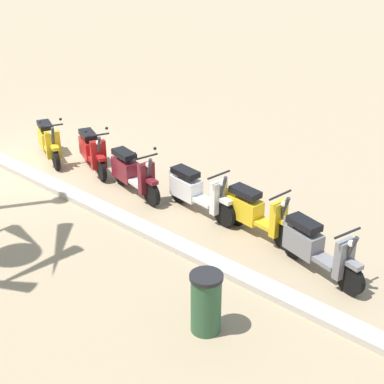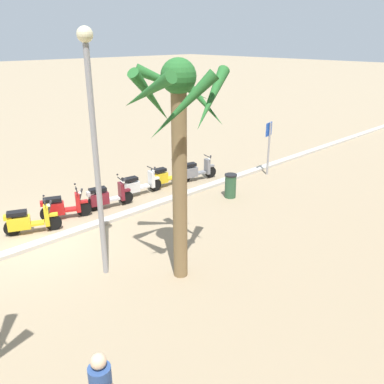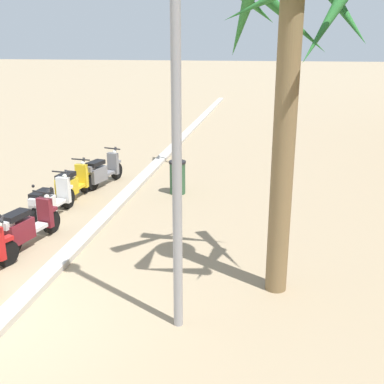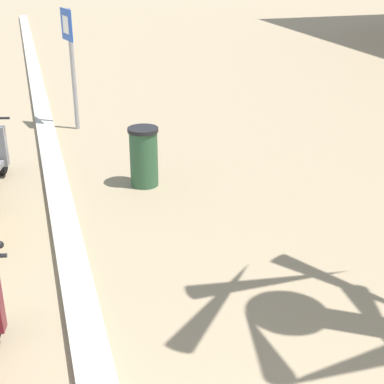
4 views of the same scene
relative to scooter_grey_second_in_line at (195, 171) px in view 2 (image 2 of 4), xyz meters
name	(u,v)px [view 2 (image 2 of 4)]	position (x,y,z in m)	size (l,w,h in m)	color
ground_plane	(44,241)	(7.32, 0.84, -0.45)	(200.00, 200.00, 0.00)	#9E896B
curb_strip	(46,241)	(7.32, 1.02, -0.39)	(60.00, 0.36, 0.12)	#BCB7AD
scooter_grey_second_in_line	(195,171)	(0.00, 0.00, 0.00)	(1.78, 0.73, 1.04)	black
scooter_yellow_last_in_row	(165,176)	(1.47, -0.32, 0.00)	(1.73, 0.57, 1.04)	black
scooter_white_far_back	(138,185)	(2.90, -0.28, -0.01)	(1.87, 0.59, 1.04)	black
scooter_maroon_gap_after_mid	(106,197)	(4.50, -0.02, 0.01)	(1.77, 0.69, 1.17)	black
scooter_red_mid_centre	(62,207)	(6.13, -0.26, 0.00)	(1.62, 0.87, 1.17)	black
scooter_yellow_lead_nearest	(28,221)	(7.43, 0.04, 0.00)	(1.65, 0.90, 1.17)	black
crossing_sign	(269,142)	(-2.98, 1.65, 1.06)	(0.59, 0.18, 2.40)	#939399
palm_tree_mid_walkway	(178,122)	(5.48, 5.16, 3.65)	(2.46, 2.56, 5.52)	olive
litter_bin	(230,186)	(0.36, 2.38, 0.04)	(0.48, 0.48, 0.95)	#2D5638
street_lamp	(94,134)	(6.88, 3.71, 3.35)	(0.36, 0.36, 6.16)	#939399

